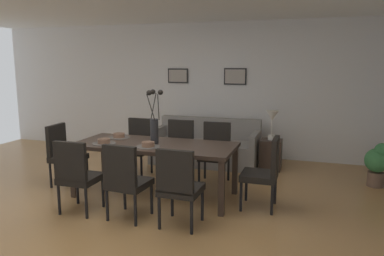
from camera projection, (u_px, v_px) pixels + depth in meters
name	position (u px, v px, depth m)	size (l,w,h in m)	color
ground_plane	(123.00, 211.00, 4.67)	(9.00, 9.00, 0.00)	#A87A47
back_wall_panel	(199.00, 89.00, 7.49)	(9.00, 0.10, 2.60)	silver
dining_table	(155.00, 148.00, 5.10)	(2.20, 0.92, 0.74)	#33261E
dining_chair_near_left	(77.00, 173.00, 4.51)	(0.44, 0.44, 0.92)	black
dining_chair_near_right	(138.00, 144.00, 6.13)	(0.45, 0.45, 0.92)	black
dining_chair_far_left	(126.00, 178.00, 4.32)	(0.47, 0.47, 0.92)	black
dining_chair_far_right	(179.00, 146.00, 5.96)	(0.45, 0.45, 0.92)	black
dining_chair_mid_left	(179.00, 184.00, 4.11)	(0.45, 0.45, 0.92)	black
dining_chair_mid_right	(215.00, 150.00, 5.73)	(0.46, 0.46, 0.92)	black
dining_chair_head_west	(64.00, 152.00, 5.59)	(0.46, 0.46, 0.92)	black
dining_chair_head_east	(266.00, 169.00, 4.67)	(0.44, 0.44, 0.92)	black
centerpiece_vase	(154.00, 123.00, 5.04)	(0.21, 0.23, 0.73)	#232326
placemat_near_left	(104.00, 143.00, 5.09)	(0.32, 0.32, 0.01)	#4C4742
bowl_near_left	(104.00, 141.00, 5.08)	(0.17, 0.17, 0.07)	brown
placemat_near_right	(119.00, 138.00, 5.48)	(0.32, 0.32, 0.01)	#4C4742
bowl_near_right	(119.00, 135.00, 5.47)	(0.17, 0.17, 0.07)	brown
placemat_far_left	(148.00, 147.00, 4.89)	(0.32, 0.32, 0.01)	#4C4742
bowl_far_left	(148.00, 144.00, 4.88)	(0.17, 0.17, 0.07)	brown
sofa	(206.00, 148.00, 6.88)	(1.93, 0.84, 0.80)	gray
side_table	(271.00, 154.00, 6.45)	(0.36, 0.36, 0.52)	#33261E
table_lamp	(272.00, 118.00, 6.34)	(0.22, 0.22, 0.51)	beige
framed_picture_left	(178.00, 76.00, 7.50)	(0.42, 0.03, 0.29)	black
framed_picture_center	(235.00, 76.00, 7.15)	(0.44, 0.03, 0.32)	black
potted_plant	(378.00, 162.00, 5.53)	(0.36, 0.36, 0.67)	brown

